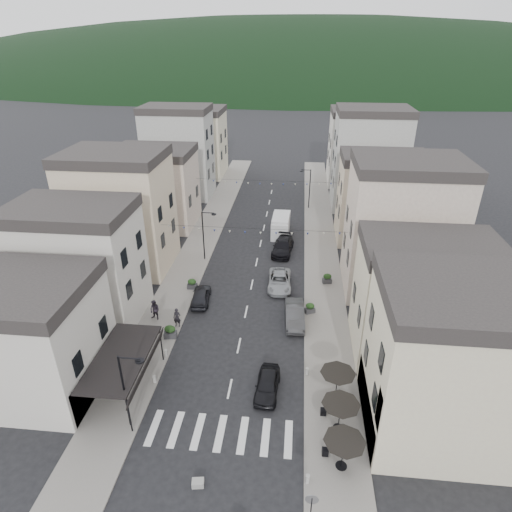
{
  "coord_description": "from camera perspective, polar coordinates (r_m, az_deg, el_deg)",
  "views": [
    {
      "loc": [
        4.34,
        -17.31,
        23.39
      ],
      "look_at": [
        0.46,
        20.82,
        3.5
      ],
      "focal_mm": 30.0,
      "sensor_mm": 36.0,
      "label": 1
    }
  ],
  "objects": [
    {
      "name": "pedestrian_b",
      "position": [
        40.26,
        -13.34,
        -7.03
      ],
      "size": [
        1.15,
        1.02,
        1.97
      ],
      "primitive_type": "imported",
      "rotation": [
        0.0,
        0.0,
        -0.33
      ],
      "color": "black",
      "rests_on": "sidewalk_left"
    },
    {
      "name": "streetlamp_left_far",
      "position": [
        48.65,
        -6.76,
        3.35
      ],
      "size": [
        1.7,
        0.56,
        6.0
      ],
      "color": "black",
      "rests_on": "ground"
    },
    {
      "name": "parked_car_a",
      "position": [
        32.57,
        1.53,
        -16.75
      ],
      "size": [
        1.87,
        4.18,
        1.4
      ],
      "primitive_type": "imported",
      "rotation": [
        0.0,
        0.0,
        -0.05
      ],
      "color": "black",
      "rests_on": "ground"
    },
    {
      "name": "cafe_terrace",
      "position": [
        29.29,
        11.21,
        -19.16
      ],
      "size": [
        2.5,
        8.1,
        2.53
      ],
      "color": "black",
      "rests_on": "ground"
    },
    {
      "name": "hill_backdrop",
      "position": [
        318.2,
        5.46,
        23.1
      ],
      "size": [
        640.0,
        360.0,
        70.0
      ],
      "primitive_type": "ellipsoid",
      "color": "black",
      "rests_on": "ground"
    },
    {
      "name": "planter_rb",
      "position": [
        40.63,
        7.2,
        -6.89
      ],
      "size": [
        1.07,
        0.86,
        1.05
      ],
      "rotation": [
        0.0,
        0.0,
        0.43
      ],
      "color": "#303033",
      "rests_on": "sidewalk_right"
    },
    {
      "name": "parked_car_d",
      "position": [
        51.39,
        3.61,
        1.28
      ],
      "size": [
        2.74,
        5.64,
        1.58
      ],
      "primitive_type": "imported",
      "rotation": [
        0.0,
        0.0,
        -0.1
      ],
      "color": "black",
      "rests_on": "ground"
    },
    {
      "name": "sidewalk_right",
      "position": [
        54.64,
        8.57,
        1.83
      ],
      "size": [
        4.0,
        76.0,
        0.12
      ],
      "primitive_type": "cube",
      "color": "slate",
      "rests_on": "ground"
    },
    {
      "name": "bistro_building",
      "position": [
        29.92,
        24.95,
        -13.6
      ],
      "size": [
        10.0,
        8.0,
        10.0
      ],
      "primitive_type": "cube",
      "color": "beige",
      "rests_on": "ground"
    },
    {
      "name": "concrete_block_c",
      "position": [
        28.36,
        -7.74,
        -27.8
      ],
      "size": [
        0.77,
        0.6,
        0.4
      ],
      "primitive_type": "cube",
      "rotation": [
        0.0,
        0.0,
        0.15
      ],
      "color": "gray",
      "rests_on": "ground"
    },
    {
      "name": "bunting_far",
      "position": [
        58.24,
        1.29,
        9.69
      ],
      "size": [
        19.0,
        0.28,
        0.62
      ],
      "color": "black",
      "rests_on": "ground"
    },
    {
      "name": "traffic_sign",
      "position": [
        25.56,
        7.4,
        -30.03
      ],
      "size": [
        0.7,
        0.07,
        2.7
      ],
      "color": "black",
      "rests_on": "ground"
    },
    {
      "name": "streetlamp_right_far",
      "position": [
        64.41,
        6.95,
        9.43
      ],
      "size": [
        1.7,
        0.56,
        6.0
      ],
      "color": "black",
      "rests_on": "ground"
    },
    {
      "name": "pedestrian_a",
      "position": [
        38.99,
        -10.47,
        -8.09
      ],
      "size": [
        0.68,
        0.46,
        1.83
      ],
      "primitive_type": "imported",
      "rotation": [
        0.0,
        0.0,
        -0.03
      ],
      "color": "black",
      "rests_on": "sidewalk_left"
    },
    {
      "name": "ground",
      "position": [
        29.42,
        -5.54,
        -25.42
      ],
      "size": [
        700.0,
        700.0,
        0.0
      ],
      "primitive_type": "plane",
      "color": "black",
      "rests_on": "ground"
    },
    {
      "name": "streetlamp_left_near",
      "position": [
        29.39,
        -16.78,
        -16.11
      ],
      "size": [
        1.7,
        0.56,
        6.0
      ],
      "color": "black",
      "rests_on": "ground"
    },
    {
      "name": "parked_car_c",
      "position": [
        44.4,
        3.15,
        -3.33
      ],
      "size": [
        2.53,
        5.19,
        1.42
      ],
      "primitive_type": "imported",
      "rotation": [
        0.0,
        0.0,
        0.03
      ],
      "color": "gray",
      "rests_on": "ground"
    },
    {
      "name": "parked_car_b",
      "position": [
        39.33,
        5.18,
        -7.79
      ],
      "size": [
        1.97,
        4.86,
        1.57
      ],
      "primitive_type": "imported",
      "rotation": [
        0.0,
        0.0,
        0.06
      ],
      "color": "#343437",
      "rests_on": "ground"
    },
    {
      "name": "buildings_row_left",
      "position": [
        60.7,
        -12.73,
        10.23
      ],
      "size": [
        10.2,
        54.16,
        14.0
      ],
      "color": "beige",
      "rests_on": "ground"
    },
    {
      "name": "boutique_building",
      "position": [
        35.6,
        -29.88,
        -9.81
      ],
      "size": [
        12.0,
        8.0,
        8.0
      ],
      "primitive_type": "cube",
      "color": "beige",
      "rests_on": "ground"
    },
    {
      "name": "planter_la",
      "position": [
        37.98,
        -11.38,
        -9.87
      ],
      "size": [
        1.17,
        0.76,
        1.22
      ],
      "rotation": [
        0.0,
        0.0,
        0.15
      ],
      "color": "#313134",
      "rests_on": "sidewalk_left"
    },
    {
      "name": "boutique_awning",
      "position": [
        32.29,
        -17.12,
        -12.94
      ],
      "size": [
        3.77,
        7.5,
        3.28
      ],
      "color": "black",
      "rests_on": "ground"
    },
    {
      "name": "bunting_near",
      "position": [
        43.34,
        -0.44,
        3.27
      ],
      "size": [
        19.0,
        0.28,
        0.62
      ],
      "color": "black",
      "rests_on": "ground"
    },
    {
      "name": "planter_lb",
      "position": [
        44.42,
        -8.52,
        -3.69
      ],
      "size": [
        1.0,
        0.56,
        1.12
      ],
      "rotation": [
        0.0,
        0.0,
        -0.01
      ],
      "color": "#29282B",
      "rests_on": "sidewalk_left"
    },
    {
      "name": "parked_car_e",
      "position": [
        42.26,
        -7.37,
        -5.28
      ],
      "size": [
        2.04,
        4.34,
        1.43
      ],
      "primitive_type": "imported",
      "rotation": [
        0.0,
        0.0,
        3.23
      ],
      "color": "black",
      "rests_on": "ground"
    },
    {
      "name": "planter_rc",
      "position": [
        45.53,
        9.47,
        -2.96
      ],
      "size": [
        1.04,
        0.67,
        1.08
      ],
      "rotation": [
        0.0,
        0.0,
        0.15
      ],
      "color": "#333336",
      "rests_on": "sidewalk_right"
    },
    {
      "name": "planter_ra",
      "position": [
        32.27,
        11.44,
        -18.21
      ],
      "size": [
        0.96,
        0.66,
        0.99
      ],
      "rotation": [
        0.0,
        0.0,
        -0.21
      ],
      "color": "#2C2B2E",
      "rests_on": "sidewalk_right"
    },
    {
      "name": "bollards",
      "position": [
        32.66,
        -3.69,
        -17.34
      ],
      "size": [
        11.66,
        10.26,
        0.6
      ],
      "color": "gray",
      "rests_on": "ground"
    },
    {
      "name": "delivery_van",
      "position": [
        56.12,
        3.33,
        4.19
      ],
      "size": [
        2.29,
        5.54,
        2.63
      ],
      "rotation": [
        0.0,
        0.0,
        -0.02
      ],
      "color": "silver",
      "rests_on": "ground"
    },
    {
      "name": "buildings_row_right",
      "position": [
        57.45,
        15.93,
        9.09
      ],
      "size": [
        10.2,
        54.16,
        14.5
      ],
      "color": "beige",
      "rests_on": "ground"
    },
    {
      "name": "sidewalk_left",
      "position": [
        55.82,
        -6.99,
        2.51
      ],
      "size": [
        4.0,
        76.0,
        0.12
      ],
      "primitive_type": "cube",
      "color": "slate",
      "rests_on": "ground"
    }
  ]
}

